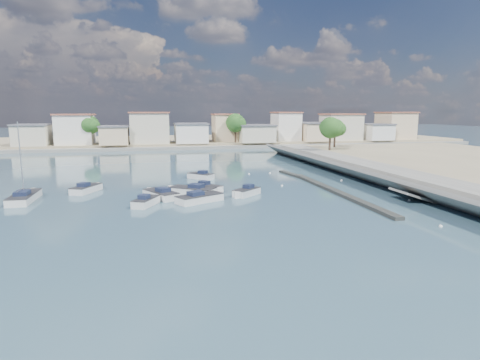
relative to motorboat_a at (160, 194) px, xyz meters
The scene contains 17 objects.
ground 31.33m from the motorboat_a, 63.02° to the left, with size 400.00×400.00×0.00m, color #2C4758.
seawall_walkway 32.73m from the motorboat_a, ahead, with size 5.00×90.00×1.80m, color slate.
breakwater 21.13m from the motorboat_a, ahead, with size 2.00×31.02×0.35m.
far_shore_land 81.18m from the motorboat_a, 79.91° to the left, with size 160.00×40.00×1.40m, color gray.
far_shore_quay 60.61m from the motorboat_a, 76.44° to the left, with size 160.00×2.50×0.80m, color slate.
far_town 69.62m from the motorboat_a, 68.97° to the left, with size 113.01×12.80×8.35m.
shore_trees 60.69m from the motorboat_a, 68.07° to the left, with size 74.56×38.32×7.92m.
motorboat_a is the anchor object (origin of this frame).
motorboat_b 3.87m from the motorboat_a, 111.80° to the right, with size 3.10×4.17×1.48m.
motorboat_c 3.94m from the motorboat_a, 20.61° to the left, with size 5.79×4.95×1.48m.
motorboat_d 10.06m from the motorboat_a, ahead, with size 3.86×3.67×1.48m.
motorboat_e 10.24m from the motorboat_a, 148.08° to the left, with size 3.58×4.90×1.48m.
motorboat_f 13.67m from the motorboat_a, 63.29° to the left, with size 3.93×3.98×1.48m.
motorboat_g 6.45m from the motorboat_a, 21.10° to the left, with size 3.90×4.15×1.48m.
motorboat_h 5.50m from the motorboat_a, 35.03° to the right, with size 5.70×4.27×1.48m.
sailboat 14.92m from the motorboat_a, behind, with size 2.22×7.21×9.00m.
mooring_buoys 20.94m from the motorboat_a, ahead, with size 13.16×32.58×0.31m.
Camera 1 is at (-15.12, -34.41, 9.90)m, focal length 30.00 mm.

